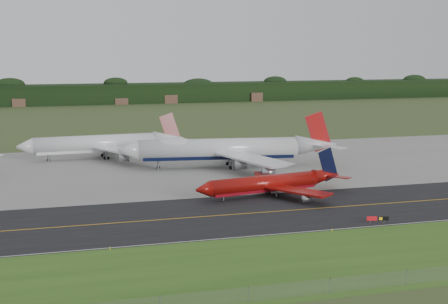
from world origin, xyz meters
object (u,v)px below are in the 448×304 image
jet_ba_747 (226,149)px  jet_star_tail (104,144)px  jet_red_737 (272,183)px  taxiway_sign (378,219)px

jet_ba_747 → jet_star_tail: 41.33m
jet_ba_747 → jet_red_737: bearing=-88.5°
jet_ba_747 → jet_red_737: jet_ba_747 is taller
jet_red_737 → jet_star_tail: bearing=118.8°
jet_red_737 → taxiway_sign: jet_red_737 is taller
jet_ba_747 → jet_red_737: (0.96, -36.00, -2.59)m
jet_star_tail → jet_ba_747: bearing=-37.6°
jet_red_737 → jet_star_tail: 69.89m
taxiway_sign → jet_ba_747: bearing=101.3°
jet_ba_747 → jet_star_tail: size_ratio=1.22×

